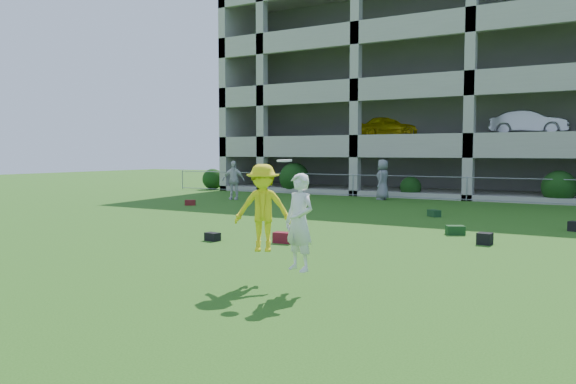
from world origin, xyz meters
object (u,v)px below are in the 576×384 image
Objects in this scene: crate_d at (485,239)px; parking_garage at (501,93)px; frisbee_contest at (273,212)px; bystander_c at (383,180)px; bystander_b at (233,180)px.

crate_d is 0.01× the size of parking_garage.
frisbee_contest is at bearing -110.43° from crate_d.
parking_garage is (3.80, 10.02, 5.01)m from bystander_c.
frisbee_contest is at bearing -88.02° from parking_garage.
crate_d is at bearing -81.11° from parking_garage.
bystander_b is at bearing 150.03° from crate_d.
parking_garage is (10.29, 13.73, 5.05)m from bystander_b.
crate_d is at bearing 24.14° from bystander_c.
bystander_c is at bearing 121.80° from crate_d.
crate_d is 7.00m from frisbee_contest.
bystander_c is (6.49, 3.70, 0.04)m from bystander_b.
bystander_b is at bearing -126.86° from parking_garage.
frisbee_contest is at bearing -72.21° from bystander_b.
bystander_c is 0.07× the size of parking_garage.
crate_d is 0.19× the size of frisbee_contest.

